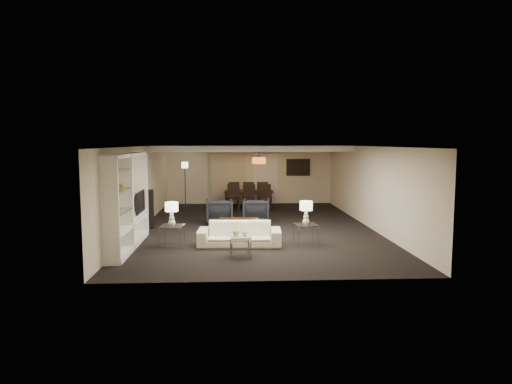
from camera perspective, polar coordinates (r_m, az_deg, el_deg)
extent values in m
plane|color=black|center=(14.17, 0.00, -4.43)|extent=(11.00, 11.00, 0.00)
cube|color=silver|center=(13.92, 0.00, 5.74)|extent=(7.00, 11.00, 0.02)
cube|color=beige|center=(19.46, -0.86, 2.20)|extent=(7.00, 0.02, 2.50)
cube|color=beige|center=(8.55, 1.96, -3.02)|extent=(7.00, 0.02, 2.50)
cube|color=beige|center=(14.24, -14.21, 0.52)|extent=(0.02, 11.00, 2.50)
cube|color=beige|center=(14.60, 13.85, 0.66)|extent=(0.02, 11.00, 2.50)
cube|color=silver|center=(17.42, -0.62, 5.51)|extent=(7.00, 4.00, 0.20)
cube|color=beige|center=(19.38, -3.51, 2.03)|extent=(1.50, 0.12, 2.40)
cube|color=silver|center=(19.49, 1.20, 1.62)|extent=(0.90, 0.05, 2.10)
cube|color=#142D38|center=(19.60, 5.30, 3.08)|extent=(0.95, 0.04, 0.65)
cylinder|color=#D8591E|center=(17.45, 0.37, 3.94)|extent=(0.52, 0.52, 0.24)
imported|color=#EEE4C4|center=(11.64, -2.08, -5.25)|extent=(2.13, 0.92, 0.61)
imported|color=black|center=(14.88, -4.61, -2.41)|extent=(0.88, 0.90, 0.78)
imported|color=black|center=(14.89, 0.01, -2.38)|extent=(0.89, 0.92, 0.78)
sphere|color=tan|center=(10.51, -2.53, -5.12)|extent=(0.15, 0.15, 0.15)
sphere|color=#DFC776|center=(10.51, -1.43, -5.16)|extent=(0.13, 0.13, 0.13)
imported|color=black|center=(12.52, -14.73, -1.23)|extent=(1.01, 0.13, 0.58)
imported|color=#2943B3|center=(10.44, -17.28, -2.19)|extent=(0.16, 0.16, 0.17)
imported|color=gold|center=(11.15, -16.36, 0.94)|extent=(0.16, 0.16, 0.16)
cube|color=black|center=(14.21, -12.99, -2.10)|extent=(0.16, 0.16, 1.20)
imported|color=black|center=(18.15, -0.91, -0.98)|extent=(2.00, 1.18, 0.68)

